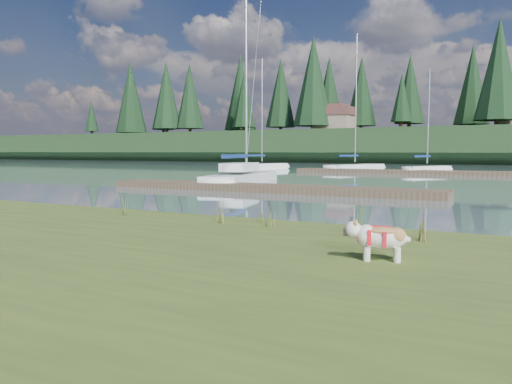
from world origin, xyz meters
The scene contains 23 objects.
ground centered at (0.00, 30.00, 0.00)m, with size 200.00×200.00×0.00m, color gray.
bank centered at (0.00, -6.00, 0.17)m, with size 60.00×9.00×0.35m, color #435620.
ridge centered at (0.00, 73.00, 2.50)m, with size 200.00×20.00×5.00m, color black.
bulldog centered at (4.67, -4.44, 0.67)m, with size 0.88×0.48×0.52m.
sailboat_main centered at (-7.71, 13.99, 0.42)m, with size 3.90×9.88×13.86m.
dock_near centered at (-4.00, 9.00, 0.15)m, with size 16.00×2.00×0.30m, color #4C3D2C.
dock_far centered at (2.00, 30.00, 0.15)m, with size 26.00×2.20×0.30m, color #4C3D2C.
sailboat_bg_0 centered at (-16.42, 33.72, 0.32)m, with size 3.04×7.70×11.00m.
sailboat_bg_1 centered at (-7.36, 35.59, 0.33)m, with size 4.18×8.73×12.77m.
sailboat_bg_2 centered at (-0.43, 32.83, 0.34)m, with size 3.70×5.43×8.70m.
weed_0 centered at (0.88, -2.48, 0.61)m, with size 0.17×0.14×0.62m.
weed_1 centered at (1.57, -2.03, 0.54)m, with size 0.17×0.14×0.46m.
weed_2 centered at (3.85, -2.72, 0.63)m, with size 0.17×0.14×0.67m.
weed_3 centered at (-1.65, -2.49, 0.62)m, with size 0.17×0.14×0.65m.
weed_4 centered at (1.99, -2.43, 0.55)m, with size 0.17×0.14×0.47m.
weed_5 centered at (4.96, -2.65, 0.62)m, with size 0.17×0.14×0.64m.
mud_lip centered at (0.00, -1.60, 0.07)m, with size 60.00×0.50×0.14m, color #33281C.
conifer_0 centered at (-55.00, 67.00, 12.64)m, with size 5.72×5.72×14.15m.
conifer_1 centered at (-40.00, 71.00, 11.28)m, with size 4.40×4.40×11.30m.
conifer_2 centered at (-25.00, 68.00, 13.54)m, with size 6.60×6.60×16.05m.
conifer_3 centered at (-10.00, 72.00, 11.74)m, with size 4.84×4.84×12.25m.
conifer_4 centered at (3.00, 66.00, 13.09)m, with size 6.16×6.16×15.10m.
house_0 centered at (-22.00, 70.00, 7.31)m, with size 6.30×5.30×4.65m.
Camera 1 is at (6.31, -11.09, 1.82)m, focal length 35.00 mm.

